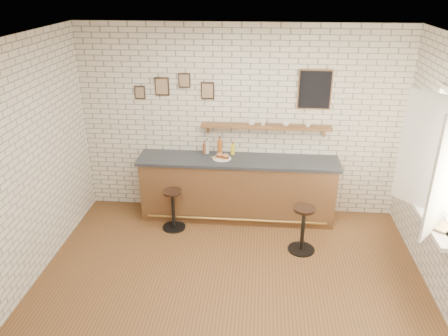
{
  "coord_description": "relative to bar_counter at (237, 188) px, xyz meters",
  "views": [
    {
      "loc": [
        0.32,
        -4.48,
        3.62
      ],
      "look_at": [
        -0.15,
        0.9,
        1.21
      ],
      "focal_mm": 35.0,
      "sensor_mm": 36.0,
      "label": 1
    }
  ],
  "objects": [
    {
      "name": "bitters_bottle_white",
      "position": [
        -0.5,
        0.19,
        0.6
      ],
      "size": [
        0.06,
        0.06,
        0.24
      ],
      "color": "beige",
      "rests_on": "bar_counter"
    },
    {
      "name": "shelf_cup_b",
      "position": [
        0.37,
        0.2,
        1.04
      ],
      "size": [
        0.13,
        0.13,
        0.09
      ],
      "primitive_type": "imported",
      "rotation": [
        0.0,
        0.0,
        0.76
      ],
      "color": "white",
      "rests_on": "wall_shelf"
    },
    {
      "name": "bar_stool_left",
      "position": [
        -0.96,
        -0.44,
        -0.16
      ],
      "size": [
        0.36,
        0.36,
        0.64
      ],
      "color": "black",
      "rests_on": "ground"
    },
    {
      "name": "ciabatta_sandwich",
      "position": [
        -0.24,
        -0.0,
        0.55
      ],
      "size": [
        0.22,
        0.15,
        0.07
      ],
      "color": "tan",
      "rests_on": "sandwich_plate"
    },
    {
      "name": "casement_window",
      "position": [
        2.37,
        -1.4,
        1.14
      ],
      "size": [
        0.4,
        1.3,
        1.56
      ],
      "color": "white",
      "rests_on": "ground"
    },
    {
      "name": "condiment_bottle_yellow",
      "position": [
        -0.09,
        0.19,
        0.59
      ],
      "size": [
        0.06,
        0.06,
        0.2
      ],
      "color": "yellow",
      "rests_on": "bar_counter"
    },
    {
      "name": "shelf_cup_d",
      "position": [
        1.05,
        0.2,
        1.04
      ],
      "size": [
        0.11,
        0.11,
        0.08
      ],
      "primitive_type": "imported",
      "rotation": [
        0.0,
        0.0,
        0.24
      ],
      "color": "white",
      "rests_on": "wall_shelf"
    },
    {
      "name": "bitters_bottle_amber",
      "position": [
        -0.3,
        0.19,
        0.62
      ],
      "size": [
        0.07,
        0.07,
        0.29
      ],
      "color": "#934617",
      "rests_on": "bar_counter"
    },
    {
      "name": "book_lower",
      "position": [
        2.39,
        -1.6,
        0.43
      ],
      "size": [
        0.2,
        0.25,
        0.02
      ],
      "primitive_type": "imported",
      "rotation": [
        0.0,
        0.0,
        0.09
      ],
      "color": "tan",
      "rests_on": "window_sill"
    },
    {
      "name": "wall_shelf",
      "position": [
        0.41,
        0.2,
        0.97
      ],
      "size": [
        2.0,
        0.18,
        0.18
      ],
      "color": "brown",
      "rests_on": "ground"
    },
    {
      "name": "book_upper",
      "position": [
        2.39,
        -1.62,
        0.45
      ],
      "size": [
        0.28,
        0.28,
        0.02
      ],
      "primitive_type": "imported",
      "rotation": [
        0.0,
        0.0,
        -0.73
      ],
      "color": "tan",
      "rests_on": "book_lower"
    },
    {
      "name": "bar_counter",
      "position": [
        0.0,
        0.0,
        0.0
      ],
      "size": [
        3.1,
        0.65,
        1.01
      ],
      "color": "brown",
      "rests_on": "ground"
    },
    {
      "name": "shelf_cup_c",
      "position": [
        0.71,
        0.2,
        1.04
      ],
      "size": [
        0.14,
        0.14,
        0.09
      ],
      "primitive_type": "imported",
      "rotation": [
        0.0,
        0.0,
        1.31
      ],
      "color": "white",
      "rests_on": "wall_shelf"
    },
    {
      "name": "window_sill",
      "position": [
        2.41,
        -1.4,
        0.39
      ],
      "size": [
        0.2,
        1.35,
        0.06
      ],
      "color": "white",
      "rests_on": "ground"
    },
    {
      "name": "shelf_cup_a",
      "position": [
        0.19,
        0.2,
        1.04
      ],
      "size": [
        0.16,
        0.16,
        0.09
      ],
      "primitive_type": "imported",
      "rotation": [
        0.0,
        0.0,
        0.39
      ],
      "color": "white",
      "rests_on": "wall_shelf"
    },
    {
      "name": "potato_chips",
      "position": [
        -0.26,
        -0.01,
        0.52
      ],
      "size": [
        0.27,
        0.17,
        0.0
      ],
      "color": "#C19244",
      "rests_on": "sandwich_plate"
    },
    {
      "name": "back_wall_decor",
      "position": [
        0.24,
        0.28,
        1.54
      ],
      "size": [
        2.96,
        0.02,
        0.56
      ],
      "color": "black",
      "rests_on": "ground"
    },
    {
      "name": "ground",
      "position": [
        0.01,
        -1.7,
        -0.51
      ],
      "size": [
        5.0,
        5.0,
        0.0
      ],
      "primitive_type": "plane",
      "color": "brown",
      "rests_on": "ground"
    },
    {
      "name": "bar_stool_right",
      "position": [
        0.97,
        -0.87,
        -0.14
      ],
      "size": [
        0.38,
        0.38,
        0.69
      ],
      "color": "black",
      "rests_on": "ground"
    },
    {
      "name": "sandwich_plate",
      "position": [
        -0.25,
        -0.0,
        0.51
      ],
      "size": [
        0.28,
        0.28,
        0.01
      ],
      "primitive_type": "cylinder",
      "color": "white",
      "rests_on": "bar_counter"
    },
    {
      "name": "bitters_bottle_brown",
      "position": [
        -0.54,
        0.19,
        0.59
      ],
      "size": [
        0.07,
        0.07,
        0.21
      ],
      "color": "brown",
      "rests_on": "bar_counter"
    }
  ]
}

